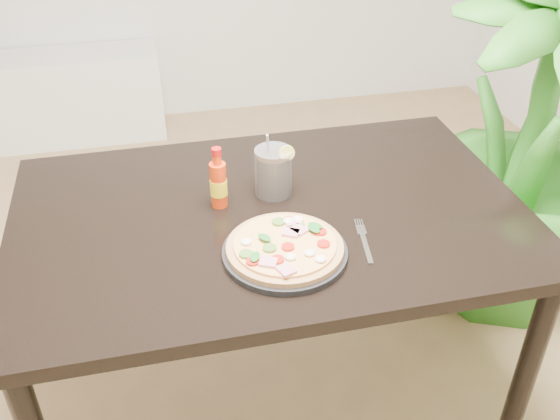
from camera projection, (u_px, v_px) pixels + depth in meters
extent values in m
plane|color=#9E7A51|center=(240.00, 387.00, 2.15)|extent=(4.50, 4.50, 0.00)
cube|color=black|center=(270.00, 216.00, 1.72)|extent=(1.40, 0.90, 0.04)
cylinder|color=black|center=(525.00, 375.00, 1.73)|extent=(0.06, 0.06, 0.71)
cylinder|color=black|center=(64.00, 268.00, 2.13)|extent=(0.06, 0.06, 0.71)
cylinder|color=black|center=(414.00, 219.00, 2.36)|extent=(0.06, 0.06, 0.71)
cylinder|color=black|center=(285.00, 252.00, 1.54)|extent=(0.31, 0.31, 0.02)
cylinder|color=tan|center=(285.00, 248.00, 1.53)|extent=(0.29, 0.29, 0.01)
cylinder|color=#E6C164|center=(285.00, 244.00, 1.53)|extent=(0.25, 0.25, 0.01)
cube|color=pink|center=(291.00, 233.00, 1.55)|extent=(0.05, 0.05, 0.01)
cube|color=pink|center=(299.00, 230.00, 1.56)|extent=(0.05, 0.05, 0.01)
cube|color=pink|center=(268.00, 262.00, 1.46)|extent=(0.05, 0.05, 0.01)
cube|color=pink|center=(286.00, 270.00, 1.43)|extent=(0.05, 0.05, 0.01)
cube|color=pink|center=(293.00, 222.00, 1.59)|extent=(0.04, 0.04, 0.01)
cylinder|color=#B11D12|center=(324.00, 244.00, 1.52)|extent=(0.03, 0.03, 0.01)
cylinder|color=#B11D12|center=(288.00, 247.00, 1.51)|extent=(0.03, 0.03, 0.01)
cylinder|color=#B11D12|center=(277.00, 260.00, 1.47)|extent=(0.03, 0.03, 0.01)
cylinder|color=#B11D12|center=(289.00, 221.00, 1.60)|extent=(0.03, 0.03, 0.01)
cylinder|color=#B11D12|center=(320.00, 232.00, 1.56)|extent=(0.03, 0.03, 0.01)
cylinder|color=#B11D12|center=(253.00, 261.00, 1.46)|extent=(0.03, 0.03, 0.01)
cylinder|color=#467426|center=(246.00, 254.00, 1.48)|extent=(0.03, 0.03, 0.01)
cylinder|color=#467426|center=(270.00, 248.00, 1.50)|extent=(0.03, 0.03, 0.01)
cylinder|color=#467426|center=(278.00, 222.00, 1.59)|extent=(0.03, 0.03, 0.01)
cylinder|color=#467426|center=(298.00, 225.00, 1.58)|extent=(0.03, 0.03, 0.01)
ellipsoid|color=white|center=(291.00, 257.00, 1.47)|extent=(0.03, 0.03, 0.01)
ellipsoid|color=white|center=(246.00, 242.00, 1.52)|extent=(0.03, 0.03, 0.01)
ellipsoid|color=white|center=(310.00, 253.00, 1.49)|extent=(0.03, 0.03, 0.01)
ellipsoid|color=white|center=(288.00, 221.00, 1.60)|extent=(0.03, 0.03, 0.01)
ellipsoid|color=white|center=(298.00, 219.00, 1.60)|extent=(0.03, 0.03, 0.01)
ellipsoid|color=white|center=(321.00, 259.00, 1.47)|extent=(0.03, 0.03, 0.01)
ellipsoid|color=#196D1F|center=(315.00, 225.00, 1.57)|extent=(0.04, 0.04, 0.00)
ellipsoid|color=#196D1F|center=(314.00, 229.00, 1.56)|extent=(0.04, 0.05, 0.00)
ellipsoid|color=#196D1F|center=(255.00, 257.00, 1.46)|extent=(0.04, 0.05, 0.00)
ellipsoid|color=#196D1F|center=(265.00, 237.00, 1.53)|extent=(0.04, 0.05, 0.00)
cylinder|color=red|center=(219.00, 185.00, 1.69)|extent=(0.06, 0.06, 0.13)
cylinder|color=yellow|center=(219.00, 187.00, 1.70)|extent=(0.05, 0.05, 0.05)
cylinder|color=red|center=(217.00, 159.00, 1.65)|extent=(0.02, 0.02, 0.03)
cylinder|color=red|center=(216.00, 152.00, 1.64)|extent=(0.03, 0.03, 0.02)
cylinder|color=black|center=(273.00, 174.00, 1.75)|extent=(0.10, 0.10, 0.12)
cylinder|color=silver|center=(273.00, 172.00, 1.75)|extent=(0.11, 0.11, 0.14)
cylinder|color=#F2E059|center=(287.00, 153.00, 1.70)|extent=(0.04, 0.01, 0.04)
cylinder|color=#B2B2B7|center=(269.00, 158.00, 1.73)|extent=(0.03, 0.06, 0.17)
cube|color=silver|center=(366.00, 249.00, 1.56)|extent=(0.03, 0.12, 0.00)
cube|color=silver|center=(361.00, 230.00, 1.63)|extent=(0.03, 0.04, 0.00)
cube|color=silver|center=(356.00, 223.00, 1.65)|extent=(0.01, 0.03, 0.00)
cube|color=silver|center=(358.00, 223.00, 1.65)|extent=(0.01, 0.03, 0.00)
cube|color=silver|center=(360.00, 223.00, 1.66)|extent=(0.01, 0.03, 0.00)
cube|color=silver|center=(362.00, 223.00, 1.66)|extent=(0.01, 0.03, 0.00)
imported|color=#2F7D21|center=(526.00, 141.00, 2.22)|extent=(0.82, 0.82, 1.34)
cylinder|color=brown|center=(496.00, 264.00, 2.53)|extent=(0.28, 0.28, 0.22)
cube|color=white|center=(36.00, 100.00, 3.53)|extent=(1.40, 0.34, 0.50)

